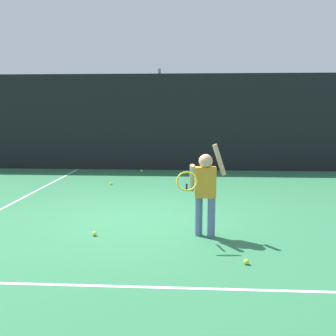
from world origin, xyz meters
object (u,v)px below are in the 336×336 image
object	(u,v)px
tennis_ball_0	(111,184)
tennis_ball_3	(246,262)
tennis_ball_1	(142,171)
tennis_player	(205,187)
tennis_ball_2	(94,234)

from	to	relation	value
tennis_ball_0	tennis_ball_3	distance (m)	5.62
tennis_ball_1	tennis_ball_3	distance (m)	7.40
tennis_player	tennis_ball_2	world-z (taller)	tennis_player
tennis_ball_2	tennis_ball_3	bearing A→B (deg)	-25.09
tennis_ball_2	tennis_ball_0	bearing A→B (deg)	98.06
tennis_player	tennis_ball_1	xyz separation A→B (m)	(-1.68, 6.03, -0.69)
tennis_player	tennis_ball_1	size ratio (longest dim) A/B	20.46
tennis_player	tennis_ball_3	bearing A→B (deg)	-66.78
tennis_player	tennis_ball_2	xyz separation A→B (m)	(-1.60, -0.07, -0.69)
tennis_ball_3	tennis_ball_0	bearing A→B (deg)	117.98
tennis_ball_1	tennis_ball_3	xyz separation A→B (m)	(2.16, -7.08, 0.00)
tennis_ball_1	tennis_ball_2	bearing A→B (deg)	-89.20
tennis_ball_0	tennis_ball_3	world-z (taller)	same
tennis_player	tennis_ball_2	bearing A→B (deg)	-178.56
tennis_player	tennis_ball_1	world-z (taller)	tennis_player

